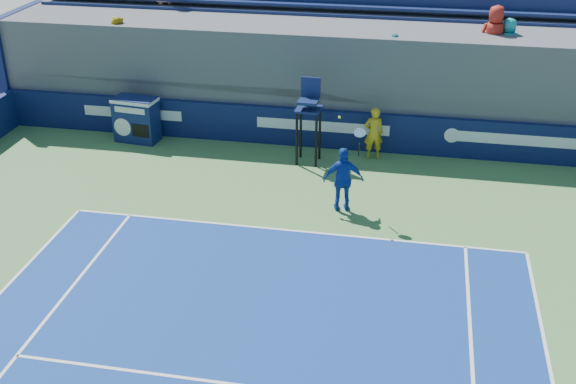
% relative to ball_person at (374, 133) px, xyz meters
% --- Properties ---
extents(ball_person, '(0.64, 0.49, 1.56)m').
position_rel_ball_person_xyz_m(ball_person, '(0.00, 0.00, 0.00)').
color(ball_person, gold).
rests_on(ball_person, apron).
extents(back_hoarding, '(20.40, 0.21, 1.20)m').
position_rel_ball_person_xyz_m(back_hoarding, '(-1.56, 0.53, -0.19)').
color(back_hoarding, '#0C1545').
rests_on(back_hoarding, ground).
extents(match_clock, '(1.39, 0.87, 1.40)m').
position_rel_ball_person_xyz_m(match_clock, '(-7.26, -0.02, -0.05)').
color(match_clock, '#101C51').
rests_on(match_clock, ground).
extents(umpire_chair, '(0.72, 0.72, 2.48)m').
position_rel_ball_person_xyz_m(umpire_chair, '(-1.82, -0.58, 0.74)').
color(umpire_chair, black).
rests_on(umpire_chair, ground).
extents(tennis_player, '(1.06, 0.60, 2.57)m').
position_rel_ball_person_xyz_m(tennis_player, '(-0.48, -3.38, 0.07)').
color(tennis_player, '#1337A0').
rests_on(tennis_player, apron).
extents(stadium_seating, '(21.00, 4.05, 5.11)m').
position_rel_ball_person_xyz_m(stadium_seating, '(-1.57, 2.58, 1.05)').
color(stadium_seating, '#56565C').
rests_on(stadium_seating, ground).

